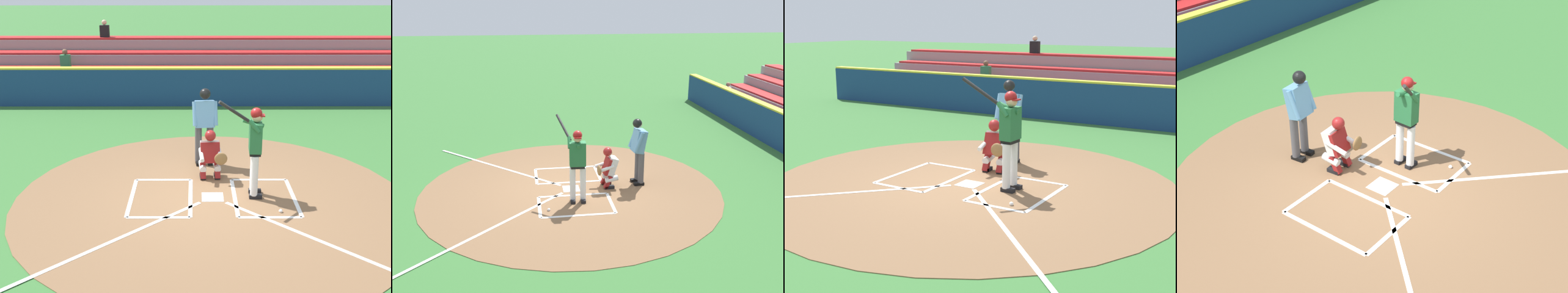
% 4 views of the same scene
% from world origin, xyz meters
% --- Properties ---
extents(ground_plane, '(120.00, 120.00, 0.00)m').
position_xyz_m(ground_plane, '(0.00, 0.00, 0.00)').
color(ground_plane, '#387033').
extents(dirt_circle, '(8.00, 8.00, 0.01)m').
position_xyz_m(dirt_circle, '(0.00, 0.00, 0.01)').
color(dirt_circle, brown).
rests_on(dirt_circle, ground).
extents(home_plate_and_chalk, '(7.93, 4.91, 0.01)m').
position_xyz_m(home_plate_and_chalk, '(0.00, 0.88, 0.01)').
color(home_plate_and_chalk, white).
rests_on(home_plate_and_chalk, dirt_circle).
extents(batter, '(0.96, 0.68, 2.13)m').
position_xyz_m(batter, '(-0.83, -0.07, 1.10)').
color(batter, white).
rests_on(batter, ground).
extents(catcher, '(0.62, 0.61, 1.13)m').
position_xyz_m(catcher, '(0.01, -1.02, 0.59)').
color(catcher, black).
rests_on(catcher, ground).
extents(plate_umpire, '(0.60, 0.45, 1.86)m').
position_xyz_m(plate_umpire, '(0.13, -1.87, 1.08)').
color(plate_umpire, '#4C4C51').
rests_on(plate_umpire, ground).
extents(baseball, '(0.07, 0.07, 0.07)m').
position_xyz_m(baseball, '(-1.28, 0.68, 0.04)').
color(baseball, white).
rests_on(baseball, ground).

